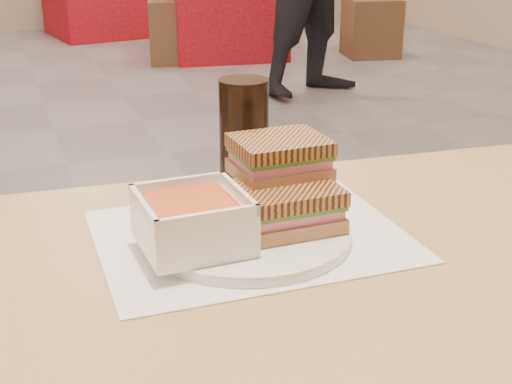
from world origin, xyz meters
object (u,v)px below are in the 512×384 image
object	(u,v)px
plate	(248,234)
cola_glass	(244,132)
soup_bowl	(193,223)
bg_table_1	(225,7)
panini_lower	(288,206)
bg_chair_2r	(182,12)
bg_chair_1r	(371,28)
bg_chair_1l	(176,31)
main_table	(261,355)

from	to	relation	value
plate	cola_glass	xyz separation A→B (m)	(0.07, 0.21, 0.07)
soup_bowl	bg_table_1	distance (m)	5.33
panini_lower	bg_table_1	world-z (taller)	panini_lower
cola_glass	bg_chair_2r	xyz separation A→B (m)	(1.48, 6.04, -0.62)
soup_bowl	cola_glass	distance (m)	0.27
soup_bowl	panini_lower	world-z (taller)	soup_bowl
soup_bowl	bg_chair_1r	world-z (taller)	soup_bowl
soup_bowl	bg_table_1	bearing A→B (deg)	71.67
plate	soup_bowl	size ratio (longest dim) A/B	2.06
cola_glass	bg_chair_2r	distance (m)	6.25
plate	bg_chair_2r	distance (m)	6.46
panini_lower	bg_chair_1l	distance (m)	5.06
soup_bowl	cola_glass	xyz separation A→B (m)	(0.15, 0.23, 0.04)
soup_bowl	plate	bearing A→B (deg)	16.40
panini_lower	bg_chair_2r	xyz separation A→B (m)	(1.49, 6.26, -0.58)
bg_chair_1r	bg_chair_2r	xyz separation A→B (m)	(-1.18, 1.69, -0.02)
main_table	panini_lower	world-z (taller)	panini_lower
bg_chair_1r	soup_bowl	bearing A→B (deg)	-121.45
bg_chair_2r	plate	bearing A→B (deg)	-103.87
cola_glass	bg_chair_1r	world-z (taller)	cola_glass
panini_lower	bg_table_1	xyz separation A→B (m)	(1.54, 5.03, -0.40)
bg_table_1	panini_lower	bearing A→B (deg)	-107.03
plate	bg_chair_2r	size ratio (longest dim) A/B	0.63
cola_glass	bg_table_1	xyz separation A→B (m)	(1.53, 4.82, -0.43)
main_table	bg_chair_1r	xyz separation A→B (m)	(2.74, 4.65, -0.40)
plate	soup_bowl	bearing A→B (deg)	-163.60
panini_lower	bg_chair_1r	size ratio (longest dim) A/B	0.26
plate	bg_chair_2r	world-z (taller)	plate
soup_bowl	bg_table_1	size ratio (longest dim) A/B	0.13
bg_table_1	bg_chair_2r	xyz separation A→B (m)	(-0.05, 1.23, -0.19)
main_table	bg_table_1	bearing A→B (deg)	72.53
plate	bg_chair_1r	size ratio (longest dim) A/B	0.54
bg_chair_2r	main_table	bearing A→B (deg)	-103.83
main_table	bg_table_1	world-z (taller)	bg_table_1
soup_bowl	bg_chair_2r	bearing A→B (deg)	75.50
cola_glass	bg_chair_1r	distance (m)	5.13
cola_glass	main_table	bearing A→B (deg)	-105.81
panini_lower	cola_glass	xyz separation A→B (m)	(0.02, 0.22, 0.04)
plate	bg_chair_1l	size ratio (longest dim) A/B	0.52
cola_glass	panini_lower	bearing A→B (deg)	-94.28
plate	main_table	bearing A→B (deg)	-100.46
main_table	bg_chair_1l	world-z (taller)	main_table
plate	cola_glass	size ratio (longest dim) A/B	1.64
plate	soup_bowl	xyz separation A→B (m)	(-0.08, -0.02, 0.04)
bg_table_1	bg_chair_1r	size ratio (longest dim) A/B	2.05
bg_chair_1l	panini_lower	bearing A→B (deg)	-102.52
plate	bg_chair_1r	world-z (taller)	plate
bg_chair_1l	bg_chair_2r	distance (m)	1.41
bg_table_1	bg_chair_2r	size ratio (longest dim) A/B	2.38
soup_bowl	panini_lower	size ratio (longest dim) A/B	1.03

